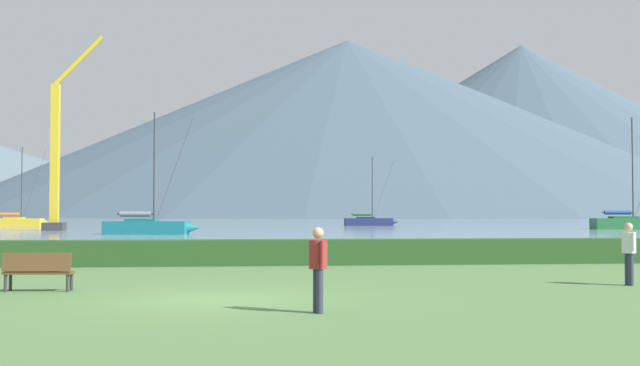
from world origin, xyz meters
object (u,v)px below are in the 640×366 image
(sailboat_slip_0, at_px, (629,222))
(sailboat_slip_1, at_px, (148,226))
(person_seated_viewer, at_px, (318,262))
(dock_crane, at_px, (56,165))
(person_standing_walker, at_px, (629,248))
(sailboat_slip_5, at_px, (369,221))
(park_bench_near_path, at_px, (38,270))
(sailboat_slip_2, at_px, (18,222))

(sailboat_slip_0, bearing_deg, sailboat_slip_1, -158.44)
(person_seated_viewer, height_order, dock_crane, dock_crane)
(sailboat_slip_0, bearing_deg, person_standing_walker, -111.15)
(sailboat_slip_1, xyz_separation_m, dock_crane, (-10.54, 13.55, 5.82))
(sailboat_slip_5, relative_size, person_standing_walker, 5.47)
(sailboat_slip_0, xyz_separation_m, dock_crane, (-59.29, 0.05, 5.77))
(sailboat_slip_1, xyz_separation_m, person_seated_viewer, (9.12, -51.32, 0.31))
(sailboat_slip_0, xyz_separation_m, sailboat_slip_5, (-24.37, 21.61, -0.12))
(sailboat_slip_0, distance_m, person_standing_walker, 67.60)
(person_seated_viewer, distance_m, dock_crane, 68.01)
(sailboat_slip_0, distance_m, dock_crane, 59.57)
(sailboat_slip_1, bearing_deg, sailboat_slip_5, 64.28)
(sailboat_slip_1, bearing_deg, park_bench_near_path, -77.60)
(sailboat_slip_1, relative_size, park_bench_near_path, 6.07)
(person_standing_walker, bearing_deg, sailboat_slip_2, 115.07)
(sailboat_slip_1, xyz_separation_m, sailboat_slip_5, (24.38, 35.12, -0.07))
(sailboat_slip_0, distance_m, sailboat_slip_5, 32.57)
(sailboat_slip_5, bearing_deg, sailboat_slip_2, -179.66)
(sailboat_slip_2, xyz_separation_m, park_bench_near_path, (22.78, -81.77, -0.07))
(person_standing_walker, bearing_deg, person_seated_viewer, -151.35)
(sailboat_slip_5, height_order, dock_crane, dock_crane)
(sailboat_slip_2, relative_size, person_standing_walker, 6.03)
(park_bench_near_path, height_order, person_standing_walker, person_standing_walker)
(sailboat_slip_2, relative_size, person_seated_viewer, 6.03)
(park_bench_near_path, xyz_separation_m, dock_crane, (-13.27, 60.21, 5.95))
(sailboat_slip_0, height_order, dock_crane, dock_crane)
(sailboat_slip_2, distance_m, person_seated_viewer, 91.23)
(sailboat_slip_5, xyz_separation_m, park_bench_near_path, (-21.65, -81.77, -0.06))
(park_bench_near_path, bearing_deg, sailboat_slip_2, 109.26)
(sailboat_slip_0, relative_size, dock_crane, 0.61)
(sailboat_slip_0, relative_size, sailboat_slip_2, 1.20)
(sailboat_slip_2, xyz_separation_m, person_standing_walker, (37.88, -81.72, 0.37))
(sailboat_slip_0, bearing_deg, sailboat_slip_2, 168.64)
(sailboat_slip_0, xyz_separation_m, sailboat_slip_1, (-48.75, -13.50, -0.05))
(park_bench_near_path, bearing_deg, sailboat_slip_0, 56.28)
(person_standing_walker, bearing_deg, sailboat_slip_1, 111.13)
(sailboat_slip_0, height_order, sailboat_slip_5, sailboat_slip_0)
(sailboat_slip_2, xyz_separation_m, person_seated_viewer, (29.17, -86.43, 0.37))
(sailboat_slip_5, bearing_deg, dock_crane, -147.97)
(person_seated_viewer, relative_size, dock_crane, 0.08)
(sailboat_slip_0, relative_size, park_bench_near_path, 7.13)
(sailboat_slip_2, bearing_deg, sailboat_slip_1, -57.53)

